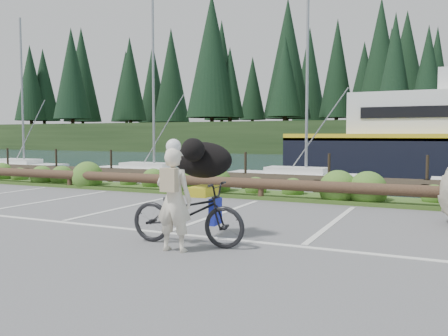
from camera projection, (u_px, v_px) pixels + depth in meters
The scene contains 7 objects.
ground at pixel (176, 229), 9.14m from camera, with size 72.00×72.00×0.00m, color #58575A.
harbor_backdrop at pixel (418, 146), 79.77m from camera, with size 170.00×160.00×30.00m.
vegetation_strip at pixel (269, 195), 13.92m from camera, with size 34.00×1.60×0.10m, color #3D5B21.
log_rail at pixel (261, 200), 13.29m from camera, with size 32.00×0.30×0.60m, color #443021, non-canonical shape.
bicycle at pixel (187, 213), 7.80m from camera, with size 0.70×2.01×1.06m, color black.
cyclist at pixel (174, 200), 7.35m from camera, with size 0.59×0.39×1.62m, color silver.
dog at pixel (203, 160), 8.34m from camera, with size 1.10×0.54×0.64m, color black.
Camera 1 is at (4.67, -7.79, 1.82)m, focal length 38.00 mm.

